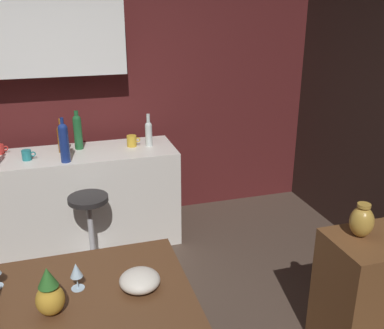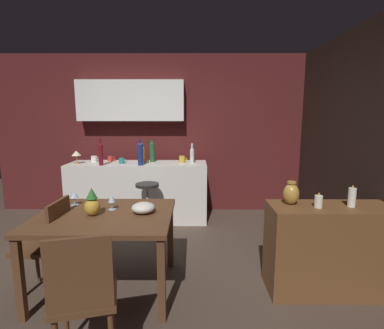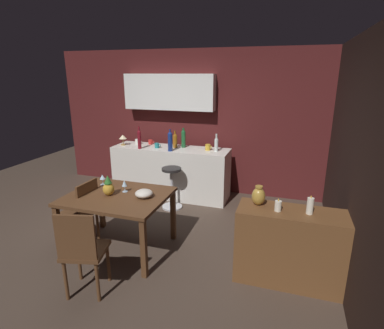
# 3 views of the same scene
# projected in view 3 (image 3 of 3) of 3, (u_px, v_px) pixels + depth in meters

# --- Properties ---
(ground_plane) EXTENTS (9.00, 9.00, 0.00)m
(ground_plane) POSITION_uv_depth(u_px,v_px,m) (140.00, 237.00, 4.29)
(ground_plane) COLOR #47382D
(wall_kitchen_back) EXTENTS (5.20, 0.33, 2.60)m
(wall_kitchen_back) POSITION_uv_depth(u_px,v_px,m) (184.00, 116.00, 5.80)
(wall_kitchen_back) COLOR #4C1919
(wall_kitchen_back) RESTS_ON ground_plane
(wall_side_right) EXTENTS (0.10, 4.40, 2.60)m
(wall_side_right) POSITION_uv_depth(u_px,v_px,m) (353.00, 155.00, 3.44)
(wall_side_right) COLOR #33231E
(wall_side_right) RESTS_ON ground_plane
(dining_table) EXTENTS (1.22, 0.98, 0.74)m
(dining_table) POSITION_uv_depth(u_px,v_px,m) (118.00, 201.00, 3.83)
(dining_table) COLOR #56351E
(dining_table) RESTS_ON ground_plane
(kitchen_counter) EXTENTS (2.10, 0.60, 0.90)m
(kitchen_counter) POSITION_uv_depth(u_px,v_px,m) (171.00, 172.00, 5.63)
(kitchen_counter) COLOR silver
(kitchen_counter) RESTS_ON ground_plane
(sideboard_cabinet) EXTENTS (1.10, 0.44, 0.82)m
(sideboard_cabinet) POSITION_uv_depth(u_px,v_px,m) (289.00, 247.00, 3.29)
(sideboard_cabinet) COLOR brown
(sideboard_cabinet) RESTS_ON ground_plane
(chair_near_window) EXTENTS (0.42, 0.42, 0.88)m
(chair_near_window) POSITION_uv_depth(u_px,v_px,m) (82.00, 210.00, 3.98)
(chair_near_window) COLOR #56351E
(chair_near_window) RESTS_ON ground_plane
(chair_by_doorway) EXTENTS (0.49, 0.49, 0.94)m
(chair_by_doorway) POSITION_uv_depth(u_px,v_px,m) (82.00, 250.00, 3.04)
(chair_by_doorway) COLOR #56351E
(chair_by_doorway) RESTS_ON ground_plane
(bar_stool) EXTENTS (0.34, 0.34, 0.70)m
(bar_stool) POSITION_uv_depth(u_px,v_px,m) (172.00, 187.00, 5.12)
(bar_stool) COLOR #262323
(bar_stool) RESTS_ON ground_plane
(wine_glass_left) EXTENTS (0.08, 0.08, 0.14)m
(wine_glass_left) POSITION_uv_depth(u_px,v_px,m) (102.00, 177.00, 4.13)
(wine_glass_left) COLOR silver
(wine_glass_left) RESTS_ON dining_table
(wine_glass_right) EXTENTS (0.07, 0.07, 0.15)m
(wine_glass_right) POSITION_uv_depth(u_px,v_px,m) (124.00, 184.00, 3.88)
(wine_glass_right) COLOR silver
(wine_glass_right) RESTS_ON dining_table
(pineapple_centerpiece) EXTENTS (0.14, 0.14, 0.25)m
(pineapple_centerpiece) POSITION_uv_depth(u_px,v_px,m) (108.00, 187.00, 3.77)
(pineapple_centerpiece) COLOR gold
(pineapple_centerpiece) RESTS_ON dining_table
(fruit_bowl) EXTENTS (0.21, 0.21, 0.10)m
(fruit_bowl) POSITION_uv_depth(u_px,v_px,m) (144.00, 193.00, 3.72)
(fruit_bowl) COLOR beige
(fruit_bowl) RESTS_ON dining_table
(wine_bottle_cobalt) EXTENTS (0.08, 0.08, 0.38)m
(wine_bottle_cobalt) POSITION_uv_depth(u_px,v_px,m) (170.00, 141.00, 5.24)
(wine_bottle_cobalt) COLOR navy
(wine_bottle_cobalt) RESTS_ON kitchen_counter
(wine_bottle_green) EXTENTS (0.08, 0.08, 0.35)m
(wine_bottle_green) POSITION_uv_depth(u_px,v_px,m) (183.00, 138.00, 5.50)
(wine_bottle_green) COLOR #1E592D
(wine_bottle_green) RESTS_ON kitchen_counter
(wine_bottle_ruby) EXTENTS (0.06, 0.06, 0.40)m
(wine_bottle_ruby) POSITION_uv_depth(u_px,v_px,m) (139.00, 139.00, 5.40)
(wine_bottle_ruby) COLOR maroon
(wine_bottle_ruby) RESTS_ON kitchen_counter
(wine_bottle_amber) EXTENTS (0.08, 0.08, 0.30)m
(wine_bottle_amber) POSITION_uv_depth(u_px,v_px,m) (175.00, 140.00, 5.50)
(wine_bottle_amber) COLOR #8C5114
(wine_bottle_amber) RESTS_ON kitchen_counter
(wine_bottle_clear) EXTENTS (0.06, 0.06, 0.30)m
(wine_bottle_clear) POSITION_uv_depth(u_px,v_px,m) (216.00, 144.00, 5.24)
(wine_bottle_clear) COLOR silver
(wine_bottle_clear) RESTS_ON kitchen_counter
(cup_red) EXTENTS (0.11, 0.08, 0.08)m
(cup_red) POSITION_uv_depth(u_px,v_px,m) (151.00, 142.00, 5.79)
(cup_red) COLOR red
(cup_red) RESTS_ON kitchen_counter
(cup_white) EXTENTS (0.13, 0.10, 0.09)m
(cup_white) POSITION_uv_depth(u_px,v_px,m) (138.00, 142.00, 5.81)
(cup_white) COLOR white
(cup_white) RESTS_ON kitchen_counter
(cup_teal) EXTENTS (0.11, 0.08, 0.09)m
(cup_teal) POSITION_uv_depth(u_px,v_px,m) (157.00, 145.00, 5.50)
(cup_teal) COLOR teal
(cup_teal) RESTS_ON kitchen_counter
(cup_mustard) EXTENTS (0.12, 0.09, 0.10)m
(cup_mustard) POSITION_uv_depth(u_px,v_px,m) (208.00, 147.00, 5.33)
(cup_mustard) COLOR gold
(cup_mustard) RESTS_ON kitchen_counter
(counter_lamp) EXTENTS (0.14, 0.14, 0.20)m
(counter_lamp) POSITION_uv_depth(u_px,v_px,m) (123.00, 137.00, 5.67)
(counter_lamp) COLOR #A58447
(counter_lamp) RESTS_ON kitchen_counter
(pillar_candle_tall) EXTENTS (0.07, 0.07, 0.20)m
(pillar_candle_tall) POSITION_uv_depth(u_px,v_px,m) (310.00, 206.00, 3.09)
(pillar_candle_tall) COLOR white
(pillar_candle_tall) RESTS_ON sideboard_cabinet
(pillar_candle_short) EXTENTS (0.07, 0.07, 0.13)m
(pillar_candle_short) POSITION_uv_depth(u_px,v_px,m) (278.00, 206.00, 3.16)
(pillar_candle_short) COLOR white
(pillar_candle_short) RESTS_ON sideboard_cabinet
(vase_brass) EXTENTS (0.14, 0.14, 0.21)m
(vase_brass) POSITION_uv_depth(u_px,v_px,m) (258.00, 196.00, 3.30)
(vase_brass) COLOR #B78C38
(vase_brass) RESTS_ON sideboard_cabinet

